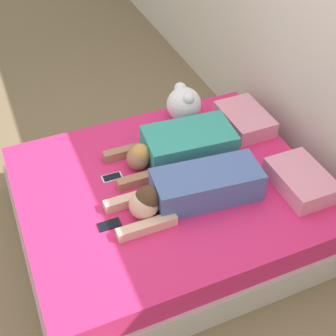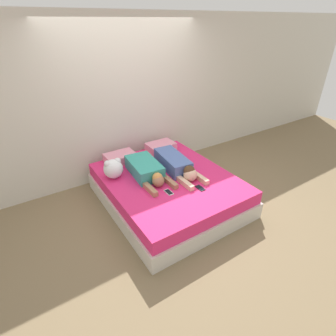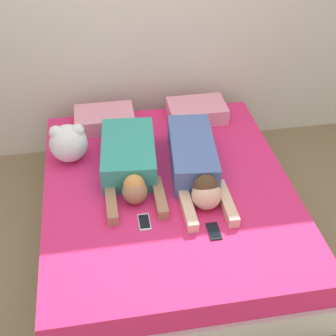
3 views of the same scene
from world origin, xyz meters
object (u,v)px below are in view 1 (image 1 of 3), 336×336
at_px(pillow_head_left, 245,119).
at_px(cell_phone_right, 109,225).
at_px(pillow_head_right, 301,180).
at_px(person_left, 180,146).
at_px(plush_toy, 184,103).
at_px(person_right, 191,190).
at_px(bed, 168,206).
at_px(cell_phone_left, 112,177).

bearing_deg(pillow_head_left, cell_phone_right, -65.90).
xyz_separation_m(pillow_head_left, pillow_head_right, (0.78, 0.00, 0.00)).
height_order(person_left, plush_toy, plush_toy).
height_order(person_right, plush_toy, plush_toy).
height_order(pillow_head_left, pillow_head_right, same).
height_order(pillow_head_left, person_left, person_left).
bearing_deg(pillow_head_left, person_right, -51.56).
xyz_separation_m(bed, person_right, (0.21, 0.08, 0.33)).
height_order(person_right, cell_phone_right, person_right).
height_order(pillow_head_left, cell_phone_left, pillow_head_left).
height_order(pillow_head_left, cell_phone_right, pillow_head_left).
height_order(bed, plush_toy, plush_toy).
relative_size(pillow_head_left, person_right, 0.45).
distance_m(person_left, cell_phone_right, 0.83).
relative_size(person_left, cell_phone_left, 6.52).
distance_m(bed, person_right, 0.40).
distance_m(pillow_head_left, plush_toy, 0.50).
height_order(person_left, cell_phone_left, person_left).
bearing_deg(pillow_head_left, plush_toy, -124.72).
height_order(bed, cell_phone_left, cell_phone_left).
distance_m(bed, cell_phone_right, 0.59).
relative_size(person_left, cell_phone_right, 6.52).
relative_size(cell_phone_right, plush_toy, 0.50).
relative_size(pillow_head_left, plush_toy, 1.62).
bearing_deg(pillow_head_right, pillow_head_left, 180.00).
height_order(pillow_head_right, cell_phone_left, pillow_head_right).
xyz_separation_m(cell_phone_left, plush_toy, (-0.46, 0.77, 0.14)).
xyz_separation_m(pillow_head_left, person_left, (0.14, -0.64, 0.03)).
bearing_deg(bed, cell_phone_left, -121.66).
xyz_separation_m(pillow_head_right, cell_phone_left, (-0.60, -1.18, -0.06)).
bearing_deg(plush_toy, pillow_head_right, 21.11).
xyz_separation_m(person_right, cell_phone_right, (-0.00, -0.58, -0.10)).
distance_m(pillow_head_left, person_right, 0.97).
xyz_separation_m(pillow_head_right, person_right, (-0.18, -0.76, 0.04)).
relative_size(pillow_head_left, person_left, 0.50).
relative_size(person_left, plush_toy, 3.24).
bearing_deg(pillow_head_right, person_left, -134.90).
height_order(pillow_head_right, person_right, person_right).
relative_size(bed, person_left, 2.21).
height_order(person_left, person_right, person_right).
relative_size(cell_phone_left, plush_toy, 0.50).
bearing_deg(pillow_head_left, person_left, -77.42).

